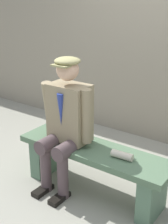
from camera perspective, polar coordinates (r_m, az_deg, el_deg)
The scene contains 5 objects.
ground_plane at distance 3.37m, azimuth 1.65°, elevation -13.94°, with size 30.00×30.00×0.00m, color gray.
bench at distance 3.19m, azimuth 1.72°, elevation -9.01°, with size 1.59×0.44×0.49m.
seated_man at distance 3.12m, azimuth -3.24°, elevation -1.24°, with size 0.57×0.57×1.35m.
rolled_magazine at distance 2.93m, azimuth 6.84°, elevation -7.70°, with size 0.07×0.07×0.20m, color beige.
stadium_wall at distance 4.25m, azimuth 14.27°, elevation 10.31°, with size 12.00×0.24×2.38m, color gray.
Camera 1 is at (-1.55, 2.29, 1.93)m, focal length 51.07 mm.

